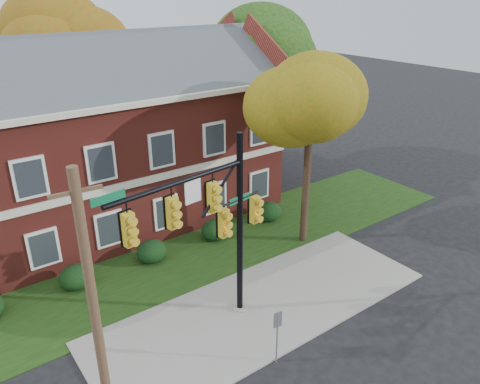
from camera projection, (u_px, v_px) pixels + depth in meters
ground at (279, 320)px, 17.89m from camera, size 120.00×120.00×0.00m
sidewalk at (263, 306)px, 18.61m from camera, size 14.00×5.00×0.08m
grass_strip at (197, 254)px, 22.30m from camera, size 30.00×6.00×0.04m
apartment_building at (98, 132)px, 23.59m from camera, size 18.80×8.80×9.74m
hedge_left at (76, 277)px, 19.63m from camera, size 1.40×1.26×1.05m
hedge_center at (152, 251)px, 21.53m from camera, size 1.40×1.26×1.05m
hedge_right at (215, 230)px, 23.42m from camera, size 1.40×1.26×1.05m
hedge_far_right at (269, 212)px, 25.32m from camera, size 1.40×1.26×1.05m
tree_near_right at (317, 110)px, 20.87m from camera, size 4.50×4.25×8.58m
tree_right_rear at (263, 49)px, 29.09m from camera, size 6.30×5.95×10.62m
tree_far_rear at (64, 37)px, 28.54m from camera, size 6.84×6.46×11.52m
traffic_signal at (212, 219)px, 15.80m from camera, size 6.48×1.10×7.27m
utility_pole at (94, 309)px, 12.10m from camera, size 1.25×0.28×8.01m
sign_post at (277, 329)px, 15.34m from camera, size 0.30×0.09×2.09m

